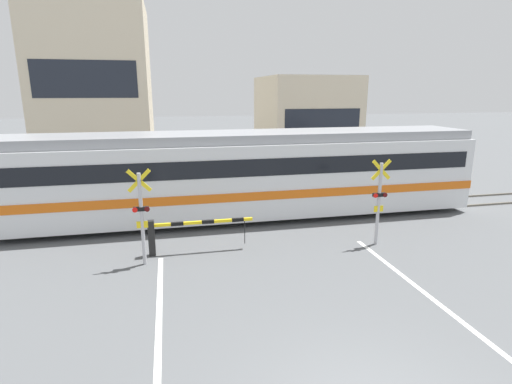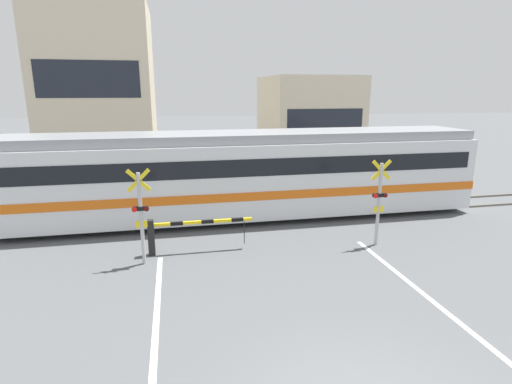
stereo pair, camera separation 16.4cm
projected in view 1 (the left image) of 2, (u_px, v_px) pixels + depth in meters
The scene contains 11 objects.
rail_track_near at pixel (248, 221), 15.75m from camera, with size 50.00×0.10×0.08m.
rail_track_far at pixel (241, 211), 17.11m from camera, with size 50.00×0.10×0.08m.
road_stripe_right at pixel (483, 338), 8.34m from camera, with size 0.14×11.33×0.01m.
commuter_train at pixel (247, 172), 16.01m from camera, with size 18.53×3.00×3.46m.
crossing_barrier_near at pixel (176, 231), 12.53m from camera, with size 3.31×0.20×1.15m.
crossing_barrier_far at pixel (289, 180), 19.60m from camera, with size 3.31×0.20×1.15m.
crossing_signal_left at pixel (141, 213), 11.52m from camera, with size 0.68×0.15×2.90m.
crossing_signal_right at pixel (379, 199), 13.09m from camera, with size 0.68×0.15×2.90m.
pedestrian at pixel (223, 168), 21.79m from camera, with size 0.38×0.22×1.63m.
building_left_of_street at pixel (96, 89), 25.77m from camera, with size 6.73×7.07×10.32m.
building_right_of_street at pixel (305, 119), 29.26m from camera, with size 6.12×7.07×6.03m.
Camera 1 is at (-2.90, -4.49, 5.01)m, focal length 28.00 mm.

